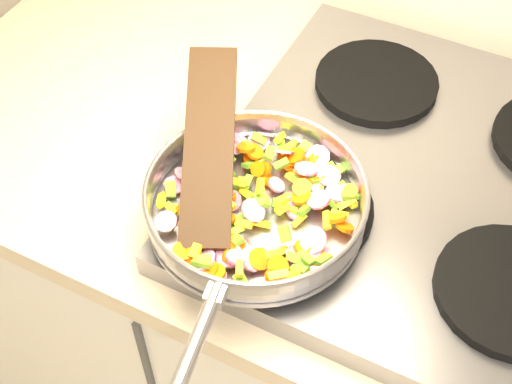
% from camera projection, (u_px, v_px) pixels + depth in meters
% --- Properties ---
extents(cooktop, '(0.60, 0.60, 0.04)m').
position_uv_depth(cooktop, '(432.00, 187.00, 1.00)').
color(cooktop, '#939399').
rests_on(cooktop, counter_top).
extents(grate_fl, '(0.19, 0.19, 0.02)m').
position_uv_depth(grate_fl, '(302.00, 209.00, 0.94)').
color(grate_fl, black).
rests_on(grate_fl, cooktop).
extents(grate_fr, '(0.19, 0.19, 0.02)m').
position_uv_depth(grate_fr, '(512.00, 291.00, 0.86)').
color(grate_fr, black).
rests_on(grate_fr, cooktop).
extents(grate_bl, '(0.19, 0.19, 0.02)m').
position_uv_depth(grate_bl, '(377.00, 82.00, 1.10)').
color(grate_bl, black).
rests_on(grate_bl, cooktop).
extents(saute_pan, '(0.32, 0.49, 0.05)m').
position_uv_depth(saute_pan, '(255.00, 202.00, 0.90)').
color(saute_pan, '#9E9EA5').
rests_on(saute_pan, grate_fl).
extents(vegetable_heap, '(0.27, 0.27, 0.05)m').
position_uv_depth(vegetable_heap, '(264.00, 204.00, 0.91)').
color(vegetable_heap, '#BE125B').
rests_on(vegetable_heap, saute_pan).
extents(wooden_spatula, '(0.18, 0.27, 0.10)m').
position_uv_depth(wooden_spatula, '(209.00, 144.00, 0.91)').
color(wooden_spatula, black).
rests_on(wooden_spatula, saute_pan).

